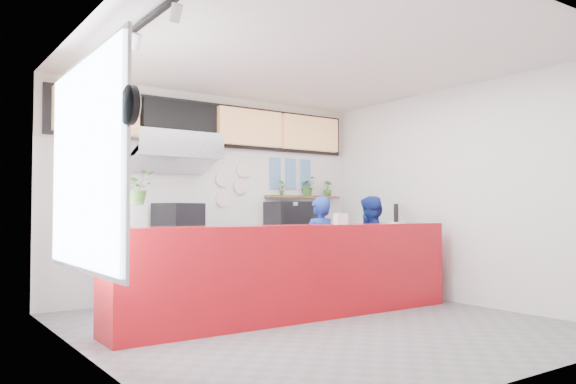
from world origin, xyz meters
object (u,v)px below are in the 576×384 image
espresso_machine (293,218)px  service_counter (296,272)px  panini_oven (178,220)px  staff_right (370,248)px  staff_center (319,251)px  pepper_mill (396,213)px

espresso_machine → service_counter: bearing=-120.2°
panini_oven → espresso_machine: (1.95, 0.00, 0.02)m
panini_oven → staff_right: 2.71m
service_counter → staff_right: bearing=16.1°
staff_center → staff_right: size_ratio=0.99×
espresso_machine → pepper_mill: espresso_machine is taller
panini_oven → espresso_machine: espresso_machine is taller
espresso_machine → staff_right: bearing=-69.0°
staff_center → staff_right: bearing=169.5°
espresso_machine → pepper_mill: size_ratio=3.23×
staff_center → pepper_mill: (0.80, -0.65, 0.51)m
service_counter → pepper_mill: pepper_mill is taller
staff_center → staff_right: 0.83m
panini_oven → espresso_machine: size_ratio=0.66×
service_counter → panini_oven: bearing=111.0°
panini_oven → staff_center: size_ratio=0.36×
panini_oven → service_counter: bearing=-85.1°
pepper_mill → staff_center: bearing=140.7°
service_counter → staff_center: staff_center is taller
staff_center → pepper_mill: size_ratio=5.89×
espresso_machine → panini_oven: bearing=-175.3°
staff_right → pepper_mill: size_ratio=5.96×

